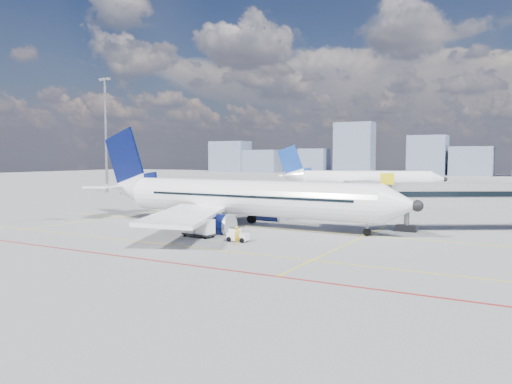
% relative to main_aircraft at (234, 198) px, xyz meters
% --- Properties ---
extents(ground, '(420.00, 420.00, 0.00)m').
position_rel_main_aircraft_xyz_m(ground, '(1.70, -8.02, -3.22)').
color(ground, gray).
rests_on(ground, ground).
extents(apron_markings, '(90.00, 35.12, 0.01)m').
position_rel_main_aircraft_xyz_m(apron_markings, '(1.12, -11.93, -3.21)').
color(apron_markings, yellow).
rests_on(apron_markings, ground).
extents(jet_bridge, '(23.55, 15.78, 6.30)m').
position_rel_main_aircraft_xyz_m(jet_bridge, '(25.21, 8.89, 0.52)').
color(jet_bridge, '#96999E').
rests_on(jet_bridge, ground).
extents(floodlight_mast_nw, '(3.20, 0.61, 25.45)m').
position_rel_main_aircraft_xyz_m(floodlight_mast_nw, '(-53.30, 31.98, 10.37)').
color(floodlight_mast_nw, gray).
rests_on(floodlight_mast_nw, ground).
extents(distant_skyline, '(247.61, 14.64, 31.80)m').
position_rel_main_aircraft_xyz_m(distant_skyline, '(8.54, 181.98, 7.22)').
color(distant_skyline, slate).
rests_on(distant_skyline, ground).
extents(main_aircraft, '(42.11, 36.70, 12.27)m').
position_rel_main_aircraft_xyz_m(main_aircraft, '(0.00, 0.00, 0.00)').
color(main_aircraft, white).
rests_on(main_aircraft, ground).
extents(second_aircraft, '(34.94, 29.74, 10.69)m').
position_rel_main_aircraft_xyz_m(second_aircraft, '(-2.68, 55.65, 0.01)').
color(second_aircraft, white).
rests_on(second_aircraft, ground).
extents(baggage_tug, '(1.96, 1.22, 1.33)m').
position_rel_main_aircraft_xyz_m(baggage_tug, '(6.15, -9.48, -2.58)').
color(baggage_tug, white).
rests_on(baggage_tug, ground).
extents(cargo_dolly, '(3.47, 1.80, 1.83)m').
position_rel_main_aircraft_xyz_m(cargo_dolly, '(1.44, -9.07, -2.21)').
color(cargo_dolly, black).
rests_on(cargo_dolly, ground).
extents(belt_loader, '(5.80, 2.50, 2.33)m').
position_rel_main_aircraft_xyz_m(belt_loader, '(-6.50, -3.40, -2.62)').
color(belt_loader, black).
rests_on(belt_loader, ground).
extents(ramp_worker, '(0.65, 0.75, 1.72)m').
position_rel_main_aircraft_xyz_m(ramp_worker, '(7.22, -11.20, -2.36)').
color(ramp_worker, gold).
rests_on(ramp_worker, ground).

